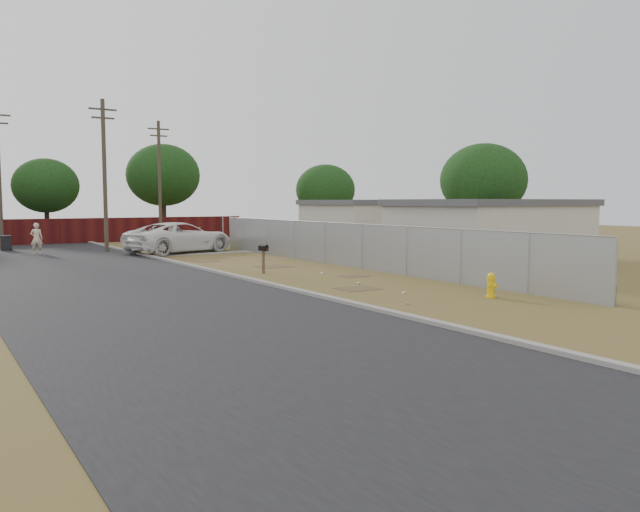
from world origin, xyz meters
TOP-DOWN VIEW (x-y plane):
  - ground at (0.00, 0.00)m, footprint 120.00×120.00m
  - street at (-6.76, 8.05)m, footprint 15.10×60.00m
  - chainlink_fence at (3.12, 1.03)m, footprint 0.10×27.06m
  - privacy_fence at (-6.00, 25.00)m, footprint 30.00×0.12m
  - utility_poles at (-3.67, 20.67)m, footprint 12.60×8.24m
  - houses at (9.70, 3.13)m, footprint 9.30×17.24m
  - horizon_trees at (0.84, 23.56)m, footprint 33.32×31.94m
  - fire_hydrant at (1.55, -8.84)m, footprint 0.42×0.42m
  - mailbox at (-1.40, 0.82)m, footprint 0.25×0.54m
  - pickup_truck at (-0.59, 12.85)m, footprint 7.09×4.86m
  - pedestrian at (-7.80, 16.32)m, footprint 0.73×0.56m
  - trash_bin at (-8.97, 19.95)m, footprint 0.72×0.78m
  - scattered_litter at (-0.15, -3.10)m, footprint 2.24×13.01m

SIDE VIEW (x-z plane):
  - ground at x=0.00m, z-range 0.00..0.00m
  - street at x=-6.76m, z-range -0.04..0.08m
  - scattered_litter at x=-0.15m, z-range 0.01..0.08m
  - fire_hydrant at x=1.55m, z-range -0.03..0.79m
  - trash_bin at x=-8.97m, z-range 0.01..0.95m
  - chainlink_fence at x=3.12m, z-range -0.21..1.81m
  - pedestrian at x=-7.80m, z-range 0.00..1.79m
  - privacy_fence at x=-6.00m, z-range 0.00..1.80m
  - pickup_truck at x=-0.59m, z-range 0.00..1.80m
  - mailbox at x=-1.40m, z-range 0.36..1.58m
  - houses at x=9.70m, z-range 0.01..3.11m
  - horizon_trees at x=0.84m, z-range 0.74..8.52m
  - utility_poles at x=-3.67m, z-range 0.19..9.19m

